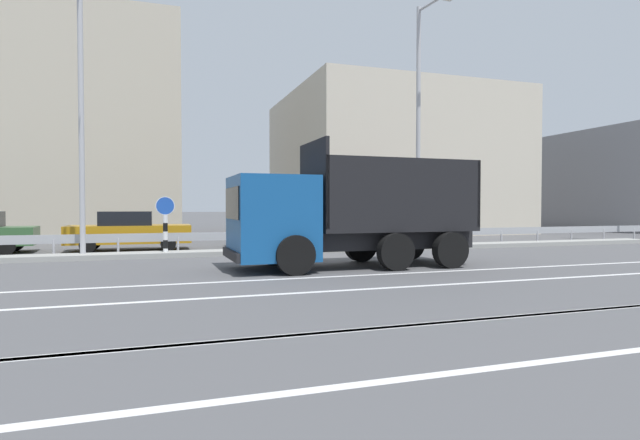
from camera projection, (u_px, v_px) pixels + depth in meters
ground_plane at (313, 259)px, 16.82m from camera, size 320.00×320.00×0.00m
lane_strip_0 at (382, 274)px, 12.98m from camera, size 63.81×0.16×0.01m
lane_strip_1 at (421, 286)px, 11.08m from camera, size 63.81×0.16×0.01m
lane_strip_2 at (522, 315)px, 8.06m from camera, size 63.81×0.16×0.01m
lane_strip_3 at (523, 316)px, 8.04m from camera, size 63.81×0.16×0.01m
lane_strip_4 at (639, 350)px, 6.12m from camera, size 63.81×0.16×0.01m
median_island at (294, 251)px, 18.99m from camera, size 35.09×1.10×0.18m
median_guardrail at (286, 236)px, 20.21m from camera, size 63.81×0.09×0.78m
dump_truck at (323, 222)px, 14.33m from camera, size 7.31×2.78×3.63m
median_road_sign at (165, 226)px, 17.46m from camera, size 0.65×0.16×2.12m
street_lamp_1 at (81, 99)px, 16.51m from camera, size 0.71×2.43×9.67m
street_lamp_2 at (420, 118)px, 20.63m from camera, size 0.72×1.85×10.03m
parked_car_3 at (129, 231)px, 20.14m from camera, size 4.74×1.89×1.58m
parked_car_4 at (276, 230)px, 22.27m from camera, size 4.33×1.91×1.42m
parked_car_5 at (391, 227)px, 24.16m from camera, size 4.30×2.20×1.54m
background_building_0 at (2, 131)px, 27.74m from camera, size 18.67×10.88×11.98m
background_building_1 at (390, 165)px, 35.96m from camera, size 14.55×13.84×9.57m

